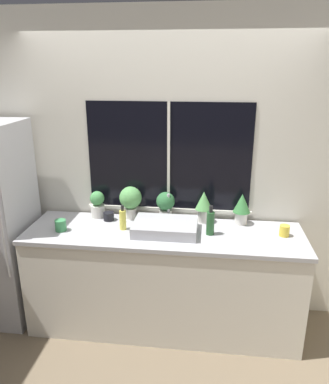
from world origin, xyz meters
TOP-DOWN VIEW (x-y plane):
  - ground_plane at (0.00, 0.00)m, footprint 14.00×14.00m
  - wall_back at (0.00, 0.71)m, footprint 8.00×0.09m
  - counter at (0.00, 0.32)m, footprint 2.32×0.67m
  - sink at (0.01, 0.32)m, footprint 0.52×0.42m
  - potted_plant_far_left at (-0.64, 0.57)m, footprint 0.13×0.13m
  - potted_plant_left at (-0.33, 0.57)m, footprint 0.20×0.20m
  - potted_plant_center at (-0.01, 0.57)m, footprint 0.16×0.16m
  - potted_plant_right at (0.32, 0.57)m, footprint 0.15×0.15m
  - potted_plant_far_right at (0.65, 0.57)m, footprint 0.15×0.15m
  - soap_bottle at (-0.35, 0.33)m, footprint 0.06×0.06m
  - bottle_tall at (0.38, 0.32)m, footprint 0.06×0.06m
  - mug_yellow at (0.98, 0.36)m, footprint 0.08×0.08m
  - mug_black at (-0.52, 0.50)m, footprint 0.09×0.09m
  - mug_green at (-0.86, 0.24)m, footprint 0.09×0.09m

SIDE VIEW (x-z plane):
  - ground_plane at x=0.00m, z-range 0.00..0.00m
  - counter at x=0.00m, z-range 0.00..0.92m
  - mug_black at x=-0.52m, z-range 0.91..0.99m
  - sink at x=0.01m, z-range 0.83..1.09m
  - mug_yellow at x=0.98m, z-range 0.91..1.01m
  - mug_green at x=-0.86m, z-range 0.91..1.01m
  - soap_bottle at x=-0.35m, z-range 0.90..1.11m
  - bottle_tall at x=0.38m, z-range 0.89..1.14m
  - potted_plant_far_left at x=-0.64m, z-range 0.92..1.16m
  - potted_plant_center at x=-0.01m, z-range 0.94..1.20m
  - potted_plant_far_right at x=0.65m, z-range 0.93..1.21m
  - potted_plant_right at x=0.32m, z-range 0.94..1.22m
  - potted_plant_left at x=-0.33m, z-range 0.95..1.25m
  - wall_back at x=0.00m, z-range 0.00..2.70m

